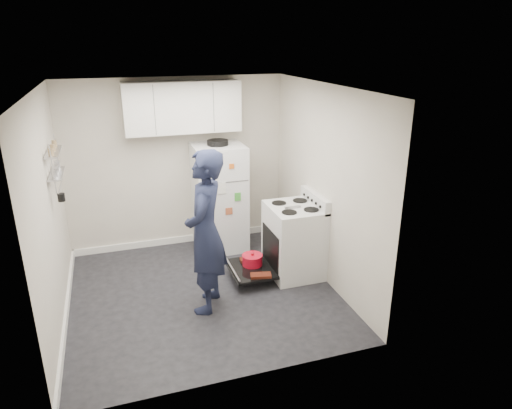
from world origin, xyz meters
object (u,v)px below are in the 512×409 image
object	(u,v)px
refrigerator	(219,197)
electric_range	(293,241)
open_oven_door	(251,265)
person	(205,232)

from	to	relation	value
refrigerator	electric_range	bearing A→B (deg)	-56.64
electric_range	refrigerator	bearing A→B (deg)	123.36
electric_range	refrigerator	world-z (taller)	refrigerator
electric_range	refrigerator	distance (m)	1.36
electric_range	open_oven_door	size ratio (longest dim) A/B	1.56
person	open_oven_door	bearing A→B (deg)	149.07
refrigerator	person	xyz separation A→B (m)	(-0.54, -1.55, 0.15)
open_oven_door	refrigerator	world-z (taller)	refrigerator
refrigerator	person	distance (m)	1.65
electric_range	person	world-z (taller)	person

